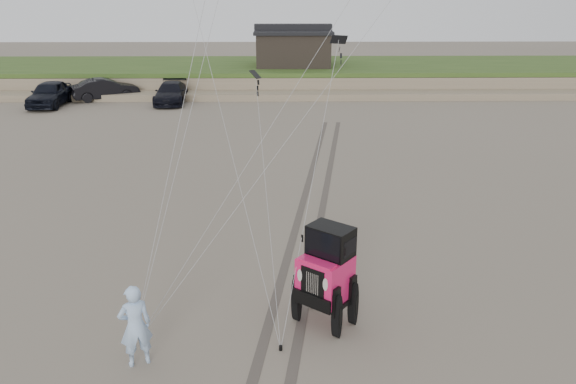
# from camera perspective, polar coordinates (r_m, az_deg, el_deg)

# --- Properties ---
(ground) EXTENTS (160.00, 160.00, 0.00)m
(ground) POSITION_cam_1_polar(r_m,az_deg,el_deg) (13.64, -4.48, -14.74)
(ground) COLOR #6B6054
(ground) RESTS_ON ground
(dune_ridge) EXTENTS (160.00, 14.25, 1.73)m
(dune_ridge) POSITION_cam_1_polar(r_m,az_deg,el_deg) (49.20, -1.89, 11.78)
(dune_ridge) COLOR #7A6B54
(dune_ridge) RESTS_ON ground
(cabin) EXTENTS (6.40, 5.40, 3.35)m
(cabin) POSITION_cam_1_polar(r_m,az_deg,el_deg) (48.43, 0.52, 14.54)
(cabin) COLOR black
(cabin) RESTS_ON dune_ridge
(truck_a) EXTENTS (2.20, 5.16, 1.74)m
(truck_a) POSITION_cam_1_polar(r_m,az_deg,el_deg) (43.31, -23.05, 9.19)
(truck_a) COLOR black
(truck_a) RESTS_ON ground
(truck_b) EXTENTS (5.04, 3.57, 1.58)m
(truck_b) POSITION_cam_1_polar(r_m,az_deg,el_deg) (44.40, -18.04, 9.91)
(truck_b) COLOR black
(truck_b) RESTS_ON ground
(truck_c) EXTENTS (2.27, 5.14, 1.47)m
(truck_c) POSITION_cam_1_polar(r_m,az_deg,el_deg) (41.84, -11.81, 9.82)
(truck_c) COLOR black
(truck_c) RESTS_ON ground
(jeep) EXTENTS (5.17, 5.64, 2.00)m
(jeep) POSITION_cam_1_polar(r_m,az_deg,el_deg) (13.73, 3.79, -9.54)
(jeep) COLOR #EB1B5F
(jeep) RESTS_ON ground
(man) EXTENTS (0.83, 0.71, 1.92)m
(man) POSITION_cam_1_polar(r_m,az_deg,el_deg) (12.76, -15.26, -12.97)
(man) COLOR #95BBE7
(man) RESTS_ON ground
(stake_main) EXTENTS (0.08, 0.08, 0.12)m
(stake_main) POSITION_cam_1_polar(r_m,az_deg,el_deg) (13.71, -15.62, -15.02)
(stake_main) COLOR black
(stake_main) RESTS_ON ground
(stake_aux) EXTENTS (0.08, 0.08, 0.12)m
(stake_aux) POSITION_cam_1_polar(r_m,az_deg,el_deg) (13.24, -0.75, -15.56)
(stake_aux) COLOR black
(stake_aux) RESTS_ON ground
(tire_tracks) EXTENTS (5.22, 29.74, 0.01)m
(tire_tracks) POSITION_cam_1_polar(r_m,az_deg,el_deg) (20.73, 2.35, -2.04)
(tire_tracks) COLOR #4C443D
(tire_tracks) RESTS_ON ground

